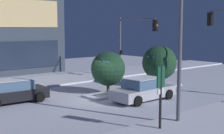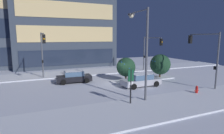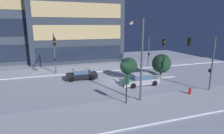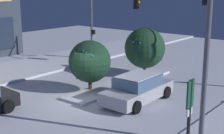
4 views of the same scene
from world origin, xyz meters
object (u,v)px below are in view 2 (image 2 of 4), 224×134
object	(u,v)px
traffic_light_corner_far_right	(151,48)
parking_info_sign	(131,83)
fire_hydrant	(197,90)
decorated_tree_left_of_median	(126,67)
traffic_light_corner_far_left	(43,48)
street_lamp_arched	(142,41)
car_near	(141,80)
decorated_tree_median	(160,64)
car_far	(74,77)
traffic_light_corner_near_right	(205,50)

from	to	relation	value
traffic_light_corner_far_right	parking_info_sign	xyz separation A→B (m)	(-10.26, -12.02, -2.05)
traffic_light_corner_far_right	fire_hydrant	xyz separation A→B (m)	(-2.71, -12.00, -3.57)
decorated_tree_left_of_median	traffic_light_corner_far_left	bearing A→B (deg)	159.22
street_lamp_arched	fire_hydrant	distance (m)	7.70
traffic_light_corner_far_right	fire_hydrant	distance (m)	12.81
decorated_tree_left_of_median	parking_info_sign	bearing A→B (deg)	-115.01
car_near	decorated_tree_median	size ratio (longest dim) A/B	1.39
traffic_light_corner_far_right	street_lamp_arched	world-z (taller)	street_lamp_arched
fire_hydrant	parking_info_sign	world-z (taller)	parking_info_sign
car_near	traffic_light_corner_far_left	xyz separation A→B (m)	(-10.17, 6.94, 3.64)
parking_info_sign	decorated_tree_left_of_median	world-z (taller)	decorated_tree_left_of_median
traffic_light_corner_far_right	decorated_tree_median	bearing A→B (deg)	-17.07
traffic_light_corner_far_left	traffic_light_corner_far_right	bearing A→B (deg)	90.38
car_far	car_near	bearing A→B (deg)	146.79
car_near	parking_info_sign	bearing A→B (deg)	-130.43
car_far	street_lamp_arched	size ratio (longest dim) A/B	0.55
parking_info_sign	decorated_tree_median	xyz separation A→B (m)	(8.95, 7.77, -0.01)
traffic_light_corner_near_right	decorated_tree_median	xyz separation A→B (m)	(-1.66, 5.82, -2.31)
car_near	decorated_tree_left_of_median	size ratio (longest dim) A/B	1.52
car_near	fire_hydrant	distance (m)	6.03
traffic_light_corner_far_right	parking_info_sign	world-z (taller)	traffic_light_corner_far_right
traffic_light_corner_near_right	street_lamp_arched	xyz separation A→B (m)	(-8.92, -0.81, 1.05)
car_far	decorated_tree_median	world-z (taller)	decorated_tree_median
car_near	fire_hydrant	size ratio (longest dim) A/B	5.32
traffic_light_corner_near_right	street_lamp_arched	size ratio (longest dim) A/B	0.76
car_far	parking_info_sign	world-z (taller)	parking_info_sign
traffic_light_corner_far_left	street_lamp_arched	distance (m)	13.29
car_far	traffic_light_corner_far_right	bearing A→B (deg)	-167.77
decorated_tree_left_of_median	fire_hydrant	bearing A→B (deg)	-65.35
traffic_light_corner_far_left	parking_info_sign	distance (m)	13.57
parking_info_sign	street_lamp_arched	bearing A→B (deg)	-60.82
car_far	traffic_light_corner_far_right	xyz separation A→B (m)	(12.89, 2.08, 3.28)
street_lamp_arched	decorated_tree_median	xyz separation A→B (m)	(7.26, 6.62, -3.35)
traffic_light_corner_far_left	decorated_tree_left_of_median	bearing A→B (deg)	69.22
car_near	traffic_light_corner_far_right	bearing A→B (deg)	48.22
car_far	traffic_light_corner_far_right	size ratio (longest dim) A/B	0.78
traffic_light_corner_near_right	decorated_tree_left_of_median	distance (m)	9.53
traffic_light_corner_far_left	traffic_light_corner_far_right	size ratio (longest dim) A/B	1.09
street_lamp_arched	traffic_light_corner_far_right	bearing A→B (deg)	-34.45
traffic_light_corner_far_left	car_far	bearing A→B (deg)	59.89
car_far	traffic_light_corner_near_right	world-z (taller)	traffic_light_corner_near_right
decorated_tree_median	traffic_light_corner_far_right	bearing A→B (deg)	72.93
street_lamp_arched	decorated_tree_median	size ratio (longest dim) A/B	2.43
car_far	decorated_tree_left_of_median	bearing A→B (deg)	167.74
street_lamp_arched	decorated_tree_median	world-z (taller)	street_lamp_arched
traffic_light_corner_far_left	street_lamp_arched	bearing A→B (deg)	35.67
fire_hydrant	decorated_tree_median	bearing A→B (deg)	79.75
traffic_light_corner_far_left	traffic_light_corner_far_right	distance (m)	16.31
decorated_tree_left_of_median	decorated_tree_median	bearing A→B (deg)	-4.52
car_near	parking_info_sign	size ratio (longest dim) A/B	1.54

